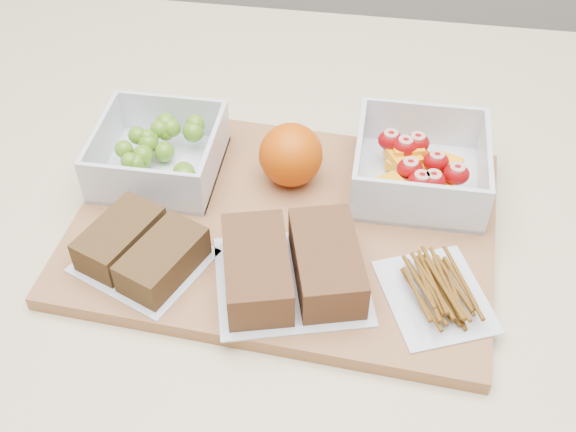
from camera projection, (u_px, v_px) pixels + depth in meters
The scene contains 7 objects.
cutting_board at pixel (284, 226), 0.74m from camera, with size 0.42×0.30×0.02m, color #9C6940.
grape_container at pixel (160, 153), 0.77m from camera, with size 0.13×0.13×0.05m.
fruit_container at pixel (419, 168), 0.76m from camera, with size 0.14×0.14×0.06m.
orange at pixel (291, 155), 0.75m from camera, with size 0.07×0.07×0.07m, color #CE4D04.
sandwich_bag_left at pixel (142, 250), 0.68m from camera, with size 0.14×0.14×0.03m.
sandwich_bag_center at pixel (292, 266), 0.66m from camera, with size 0.17×0.16×0.04m.
pretzel_bag at pixel (437, 289), 0.65m from camera, with size 0.12×0.13×0.02m.
Camera 1 is at (0.08, -0.50, 1.44)m, focal length 45.00 mm.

